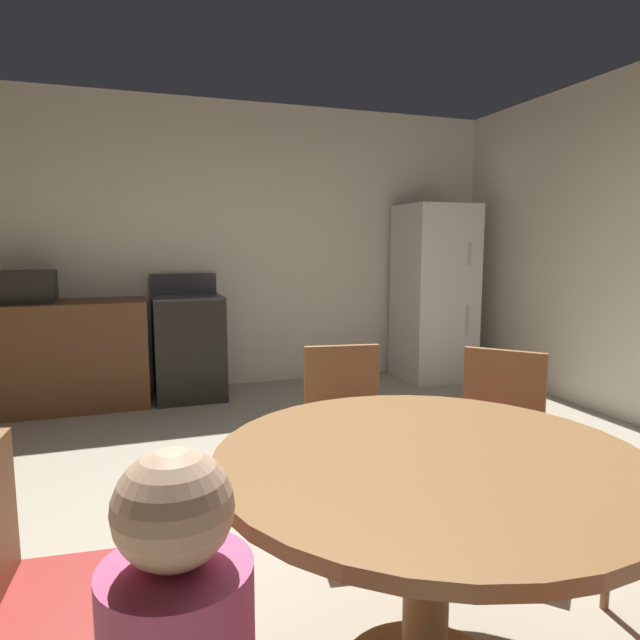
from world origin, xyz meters
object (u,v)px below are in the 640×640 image
at_px(dining_table, 428,502).
at_px(chair_northeast, 498,432).
at_px(refrigerator, 434,293).
at_px(chair_north, 347,424).
at_px(chair_west, 41,588).
at_px(oven_range, 188,346).
at_px(microwave, 26,287).

height_order(dining_table, chair_northeast, chair_northeast).
distance_m(refrigerator, chair_north, 3.23).
bearing_deg(chair_north, dining_table, 0.00).
bearing_deg(refrigerator, chair_west, -132.36).
bearing_deg(oven_range, microwave, -179.84).
relative_size(refrigerator, microwave, 4.00).
height_order(oven_range, chair_north, oven_range).
distance_m(chair_northeast, chair_north, 0.71).
xyz_separation_m(refrigerator, chair_west, (-3.18, -3.49, -0.38)).
bearing_deg(chair_west, oven_range, 83.66).
relative_size(microwave, chair_northeast, 0.51).
bearing_deg(oven_range, chair_west, -101.57).
relative_size(oven_range, chair_west, 1.26).
height_order(microwave, chair_northeast, microwave).
distance_m(dining_table, chair_northeast, 1.07).
xyz_separation_m(chair_northeast, chair_north, (-0.62, 0.33, 0.00)).
bearing_deg(microwave, dining_table, -66.23).
relative_size(refrigerator, dining_table, 1.38).
distance_m(microwave, chair_northeast, 3.80).
xyz_separation_m(refrigerator, microwave, (-3.72, 0.05, 0.15)).
distance_m(microwave, chair_north, 3.17).
bearing_deg(dining_table, oven_range, 95.25).
bearing_deg(refrigerator, microwave, 179.23).
height_order(microwave, chair_north, microwave).
height_order(chair_west, chair_north, same).
height_order(chair_west, chair_northeast, same).
xyz_separation_m(dining_table, chair_west, (-1.06, 0.10, -0.11)).
bearing_deg(chair_northeast, refrigerator, -157.61).
bearing_deg(refrigerator, oven_range, 178.75).
bearing_deg(microwave, refrigerator, -0.77).
bearing_deg(refrigerator, dining_table, -120.62).
bearing_deg(microwave, chair_north, -55.74).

